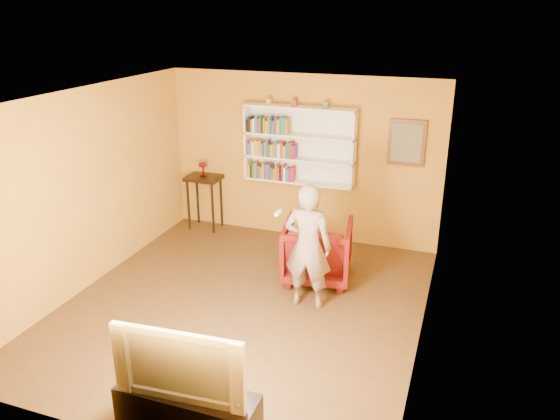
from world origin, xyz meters
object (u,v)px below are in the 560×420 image
at_px(bookshelf, 300,145).
at_px(console_table, 204,185).
at_px(tv_cabinet, 188,413).
at_px(television, 184,359).
at_px(ruby_lustre, 203,166).
at_px(person, 308,247).
at_px(armchair, 317,251).

bearing_deg(bookshelf, console_table, -174.56).
height_order(tv_cabinet, television, television).
bearing_deg(tv_cabinet, television, 0.00).
distance_m(ruby_lustre, person, 3.13).
distance_m(person, television, 2.59).
height_order(console_table, television, television).
bearing_deg(console_table, person, -38.27).
relative_size(armchair, tv_cabinet, 0.73).
height_order(console_table, person, person).
bearing_deg(person, bookshelf, -72.30).
height_order(person, tv_cabinet, person).
height_order(ruby_lustre, person, person).
relative_size(bookshelf, tv_cabinet, 1.37).
relative_size(console_table, person, 0.57).
relative_size(bookshelf, armchair, 1.89).
bearing_deg(bookshelf, television, -84.66).
xyz_separation_m(bookshelf, television, (0.44, -4.66, -0.78)).
height_order(ruby_lustre, armchair, ruby_lustre).
relative_size(ruby_lustre, television, 0.21).
bearing_deg(tv_cabinet, console_table, 115.12).
bearing_deg(person, tv_cabinet, 79.83).
distance_m(console_table, television, 4.97).
relative_size(console_table, tv_cabinet, 0.72).
xyz_separation_m(bookshelf, person, (0.78, -2.09, -0.76)).
xyz_separation_m(tv_cabinet, television, (0.00, 0.00, 0.58)).
distance_m(bookshelf, person, 2.36).
bearing_deg(armchair, tv_cabinet, 75.92).
bearing_deg(television, console_table, 111.31).
distance_m(bookshelf, console_table, 1.87).
bearing_deg(television, tv_cabinet, 176.19).
distance_m(console_table, tv_cabinet, 5.00).
bearing_deg(bookshelf, armchair, -62.67).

